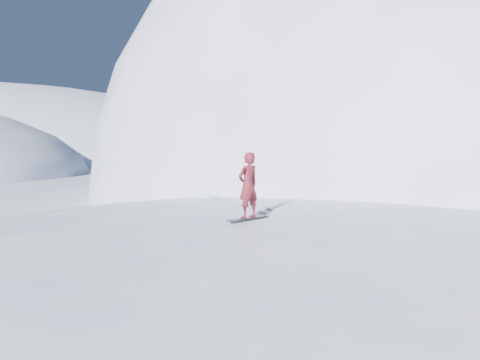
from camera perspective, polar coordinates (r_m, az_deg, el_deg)
The scene contains 8 objects.
ground at distance 14.29m, azimuth 9.43°, elevation -14.77°, with size 400.00×400.00×0.00m, color white.
near_ridge at distance 17.29m, azimuth 8.45°, elevation -11.25°, with size 36.00×28.00×4.80m, color white.
summit_peak at distance 47.38m, azimuth 21.23°, elevation -1.24°, with size 60.00×56.00×56.00m, color white.
peak_shoulder at distance 36.13m, azimuth 11.19°, elevation -2.81°, with size 28.00×24.00×18.00m, color white.
wind_bumps at distance 15.97m, azimuth 4.41°, elevation -12.58°, with size 16.00×14.40×1.00m.
snowboard at distance 14.31m, azimuth 0.99°, elevation -4.68°, with size 1.53×0.28×0.03m, color black.
snowboarder at distance 14.17m, azimuth 1.00°, elevation -0.64°, with size 0.73×0.48×2.00m, color maroon.
board_tracks at distance 18.07m, azimuth -0.62°, elevation -2.65°, with size 1.63×5.93×0.04m.
Camera 1 is at (-5.48, -12.30, 4.79)m, focal length 35.00 mm.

